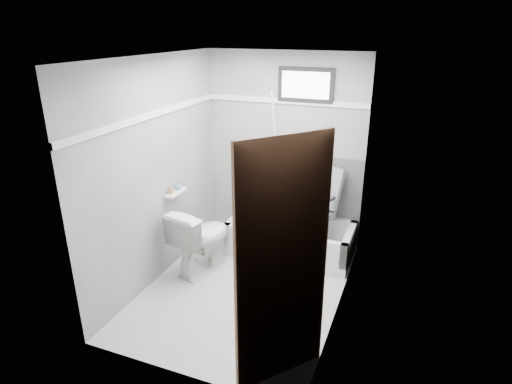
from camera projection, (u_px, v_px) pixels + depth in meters
The scene contains 19 objects.
floor at pixel (244, 289), 4.62m from camera, with size 2.60×2.60×0.00m, color silver.
ceiling at pixel (242, 57), 3.75m from camera, with size 2.60×2.60×0.00m, color silver.
wall_back at pixel (284, 151), 5.31m from camera, with size 2.00×0.02×2.40m, color slate.
wall_front at pixel (172, 244), 3.06m from camera, with size 2.00×0.02×2.40m, color slate.
wall_left at pixel (156, 173), 4.52m from camera, with size 0.02×2.60×2.40m, color slate.
wall_right at pixel (345, 199), 3.85m from camera, with size 0.02×2.60×2.40m, color slate.
bathtub at pixel (290, 238), 5.27m from camera, with size 1.50×0.70×0.42m, color silver, non-canonical shape.
office_chair at pixel (309, 209), 5.10m from camera, with size 0.57×0.57×0.99m, color slate, non-canonical shape.
toilet at pixel (201, 239), 4.88m from camera, with size 0.44×0.79×0.77m, color white.
door at pixel (304, 295), 2.81m from camera, with size 0.78×0.78×2.00m, color brown, non-canonical shape.
window at pixel (306, 85), 4.92m from camera, with size 0.66×0.04×0.40m, color black, non-canonical shape.
backerboard at pixel (302, 184), 5.36m from camera, with size 1.50×0.02×0.78m, color #4C4C4F.
trim_back at pixel (285, 101), 5.08m from camera, with size 2.00×0.02×0.06m, color white.
trim_left at pixel (152, 115), 4.29m from camera, with size 0.02×2.60×0.06m, color white.
pole at pixel (277, 168), 5.16m from camera, with size 0.02×0.02×1.95m, color white.
shelf at pixel (176, 192), 4.82m from camera, with size 0.10×0.32×0.03m, color white.
soap_bottle_a at pixel (171, 189), 4.73m from camera, with size 0.05×0.05×0.11m, color #9F804F.
soap_bottle_b at pixel (178, 186), 4.86m from camera, with size 0.08×0.08×0.10m, color teal.
faucet at pixel (267, 198), 5.59m from camera, with size 0.26×0.10×0.16m, color silver, non-canonical shape.
Camera 1 is at (1.55, -3.61, 2.66)m, focal length 30.00 mm.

